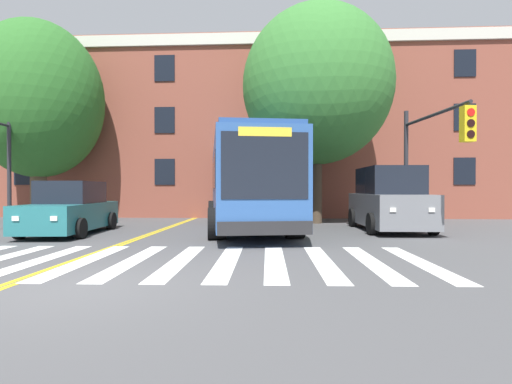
% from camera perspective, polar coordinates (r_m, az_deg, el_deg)
% --- Properties ---
extents(ground_plane, '(120.00, 120.00, 0.00)m').
position_cam_1_polar(ground_plane, '(7.20, -24.90, -12.27)').
color(ground_plane, '#4C4C4F').
extents(crosswalk, '(14.02, 4.63, 0.01)m').
position_cam_1_polar(crosswalk, '(9.44, -20.21, -9.18)').
color(crosswalk, white).
rests_on(crosswalk, ground).
extents(lane_line_yellow_inner, '(0.12, 36.00, 0.01)m').
position_cam_1_polar(lane_line_yellow_inner, '(23.04, -8.17, -3.44)').
color(lane_line_yellow_inner, gold).
rests_on(lane_line_yellow_inner, ground).
extents(lane_line_yellow_outer, '(0.12, 36.00, 0.01)m').
position_cam_1_polar(lane_line_yellow_outer, '(23.01, -7.78, -3.44)').
color(lane_line_yellow_outer, gold).
rests_on(lane_line_yellow_outer, ground).
extents(city_bus, '(4.36, 11.21, 3.47)m').
position_cam_1_polar(city_bus, '(15.84, -1.40, 1.49)').
color(city_bus, '#2D5699').
rests_on(city_bus, ground).
extents(car_teal_near_lane, '(2.38, 4.81, 1.84)m').
position_cam_1_polar(car_teal_near_lane, '(15.43, -24.95, -2.34)').
color(car_teal_near_lane, '#236B70').
rests_on(car_teal_near_lane, ground).
extents(car_grey_far_lane, '(2.40, 4.87, 2.39)m').
position_cam_1_polar(car_grey_far_lane, '(15.84, 18.44, -1.19)').
color(car_grey_far_lane, slate).
rests_on(car_grey_far_lane, ground).
extents(traffic_light_near_corner, '(0.71, 4.18, 4.51)m').
position_cam_1_polar(traffic_light_near_corner, '(14.46, 23.69, 6.09)').
color(traffic_light_near_corner, '#28282D').
rests_on(traffic_light_near_corner, ground).
extents(street_tree_curbside_large, '(9.42, 9.33, 9.89)m').
position_cam_1_polar(street_tree_curbside_large, '(18.98, 8.63, 14.80)').
color(street_tree_curbside_large, '#4C3D2D').
rests_on(street_tree_curbside_large, ground).
extents(street_tree_curbside_small, '(7.77, 8.00, 9.65)m').
position_cam_1_polar(street_tree_curbside_small, '(22.37, -28.68, 11.47)').
color(street_tree_curbside_small, brown).
rests_on(street_tree_curbside_small, ground).
extents(building_facade, '(29.46, 8.37, 9.94)m').
position_cam_1_polar(building_facade, '(25.59, -1.73, 8.11)').
color(building_facade, brown).
rests_on(building_facade, ground).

